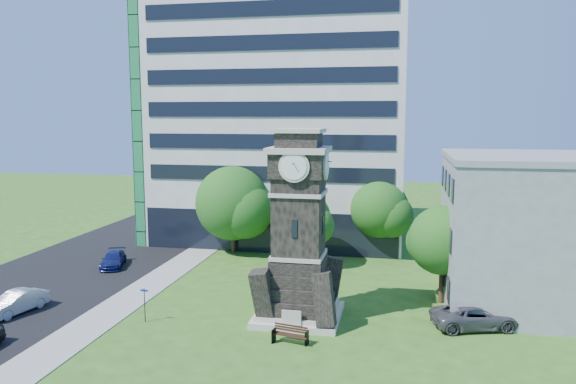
% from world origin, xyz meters
% --- Properties ---
extents(ground, '(160.00, 160.00, 0.00)m').
position_xyz_m(ground, '(0.00, 0.00, 0.00)').
color(ground, '#2C5718').
rests_on(ground, ground).
extents(sidewalk, '(3.00, 70.00, 0.06)m').
position_xyz_m(sidewalk, '(-9.50, 5.00, 0.03)').
color(sidewalk, gray).
rests_on(sidewalk, ground).
extents(street, '(14.00, 80.00, 0.02)m').
position_xyz_m(street, '(-18.00, 5.00, 0.01)').
color(street, black).
rests_on(street, ground).
extents(clock_tower, '(5.40, 5.40, 12.22)m').
position_xyz_m(clock_tower, '(3.00, 2.00, 5.28)').
color(clock_tower, beige).
rests_on(clock_tower, ground).
extents(office_tall, '(26.20, 15.11, 28.60)m').
position_xyz_m(office_tall, '(-3.20, 25.84, 14.22)').
color(office_tall, silver).
rests_on(office_tall, ground).
extents(office_low, '(15.20, 12.20, 10.40)m').
position_xyz_m(office_low, '(19.97, 8.00, 5.21)').
color(office_low, gray).
rests_on(office_low, ground).
extents(car_street_mid, '(2.45, 4.63, 1.45)m').
position_xyz_m(car_street_mid, '(-15.55, -0.88, 0.72)').
color(car_street_mid, '#A9ADB1').
rests_on(car_street_mid, ground).
extents(car_street_north, '(3.09, 4.70, 1.27)m').
position_xyz_m(car_street_north, '(-14.99, 10.97, 0.63)').
color(car_street_north, '#121952').
rests_on(car_street_north, ground).
extents(car_east_lot, '(5.85, 3.91, 1.49)m').
position_xyz_m(car_east_lot, '(14.00, 2.43, 0.75)').
color(car_east_lot, '#4C4C52').
rests_on(car_east_lot, ground).
extents(park_bench, '(2.06, 0.55, 1.06)m').
position_xyz_m(park_bench, '(3.27, -2.14, 0.56)').
color(park_bench, black).
rests_on(park_bench, ground).
extents(street_sign, '(0.53, 0.05, 2.19)m').
position_xyz_m(street_sign, '(-6.44, -0.67, 1.37)').
color(street_sign, black).
rests_on(street_sign, ground).
extents(tree_nw, '(7.75, 7.05, 8.31)m').
position_xyz_m(tree_nw, '(-6.18, 17.90, 4.59)').
color(tree_nw, '#332114').
rests_on(tree_nw, ground).
extents(tree_nc, '(5.16, 4.69, 6.55)m').
position_xyz_m(tree_nc, '(1.21, 14.57, 4.03)').
color(tree_nc, '#332114').
rests_on(tree_nc, ground).
extents(tree_ne, '(5.93, 5.39, 7.21)m').
position_xyz_m(tree_ne, '(7.49, 19.09, 4.33)').
color(tree_ne, '#332114').
rests_on(tree_ne, ground).
extents(tree_east, '(5.29, 4.81, 6.86)m').
position_xyz_m(tree_east, '(12.31, 6.91, 4.28)').
color(tree_east, '#332114').
rests_on(tree_east, ground).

